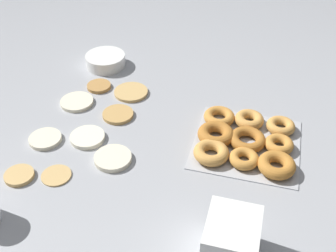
# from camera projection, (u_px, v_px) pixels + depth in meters

# --- Properties ---
(ground_plane) EXTENTS (3.00, 3.00, 0.00)m
(ground_plane) POSITION_uv_depth(u_px,v_px,m) (130.00, 135.00, 1.32)
(ground_plane) COLOR #9EA0A5
(pancake_0) EXTENTS (0.08, 0.08, 0.01)m
(pancake_0) POSITION_uv_depth(u_px,v_px,m) (56.00, 175.00, 1.17)
(pancake_0) COLOR tan
(pancake_0) RESTS_ON ground_plane
(pancake_1) EXTENTS (0.11, 0.11, 0.01)m
(pancake_1) POSITION_uv_depth(u_px,v_px,m) (77.00, 102.00, 1.44)
(pancake_1) COLOR beige
(pancake_1) RESTS_ON ground_plane
(pancake_2) EXTENTS (0.10, 0.10, 0.01)m
(pancake_2) POSITION_uv_depth(u_px,v_px,m) (118.00, 114.00, 1.39)
(pancake_2) COLOR tan
(pancake_2) RESTS_ON ground_plane
(pancake_3) EXTENTS (0.10, 0.10, 0.01)m
(pancake_3) POSITION_uv_depth(u_px,v_px,m) (45.00, 139.00, 1.29)
(pancake_3) COLOR beige
(pancake_3) RESTS_ON ground_plane
(pancake_4) EXTENTS (0.11, 0.11, 0.02)m
(pancake_4) POSITION_uv_depth(u_px,v_px,m) (113.00, 158.00, 1.22)
(pancake_4) COLOR beige
(pancake_4) RESTS_ON ground_plane
(pancake_5) EXTENTS (0.12, 0.12, 0.01)m
(pancake_5) POSITION_uv_depth(u_px,v_px,m) (131.00, 92.00, 1.49)
(pancake_5) COLOR tan
(pancake_5) RESTS_ON ground_plane
(pancake_6) EXTENTS (0.11, 0.11, 0.01)m
(pancake_6) POSITION_uv_depth(u_px,v_px,m) (87.00, 137.00, 1.30)
(pancake_6) COLOR silver
(pancake_6) RESTS_ON ground_plane
(pancake_7) EXTENTS (0.09, 0.09, 0.01)m
(pancake_7) POSITION_uv_depth(u_px,v_px,m) (99.00, 86.00, 1.52)
(pancake_7) COLOR #B27F42
(pancake_7) RESTS_ON ground_plane
(pancake_8) EXTENTS (0.08, 0.08, 0.01)m
(pancake_8) POSITION_uv_depth(u_px,v_px,m) (19.00, 175.00, 1.17)
(pancake_8) COLOR tan
(pancake_8) RESTS_ON ground_plane
(donut_tray) EXTENTS (0.31, 0.32, 0.04)m
(donut_tray) POSITION_uv_depth(u_px,v_px,m) (244.00, 140.00, 1.27)
(donut_tray) COLOR #ADAFB5
(donut_tray) RESTS_ON ground_plane
(batter_bowl) EXTENTS (0.15, 0.15, 0.05)m
(batter_bowl) POSITION_uv_depth(u_px,v_px,m) (106.00, 61.00, 1.63)
(batter_bowl) COLOR white
(batter_bowl) RESTS_ON ground_plane
(container_stack) EXTENTS (0.14, 0.12, 0.12)m
(container_stack) POSITION_uv_depth(u_px,v_px,m) (231.00, 240.00, 0.94)
(container_stack) COLOR white
(container_stack) RESTS_ON ground_plane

